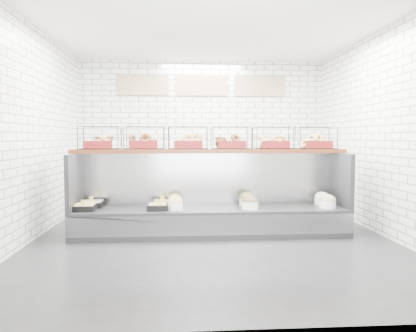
{
  "coord_description": "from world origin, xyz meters",
  "views": [
    {
      "loc": [
        -0.44,
        -5.65,
        1.43
      ],
      "look_at": [
        -0.03,
        0.45,
        1.0
      ],
      "focal_mm": 35.0,
      "sensor_mm": 36.0,
      "label": 1
    }
  ],
  "objects": [
    {
      "name": "prep_counter",
      "position": [
        -0.01,
        2.43,
        0.47
      ],
      "size": [
        4.0,
        0.6,
        1.2
      ],
      "color": "#93969B",
      "rests_on": "ground"
    },
    {
      "name": "room_shell",
      "position": [
        0.0,
        0.6,
        2.06
      ],
      "size": [
        5.02,
        5.51,
        3.01
      ],
      "color": "white",
      "rests_on": "ground"
    },
    {
      "name": "display_case",
      "position": [
        0.0,
        0.35,
        0.32
      ],
      "size": [
        4.0,
        0.9,
        1.2
      ],
      "color": "black",
      "rests_on": "ground"
    },
    {
      "name": "ground",
      "position": [
        0.0,
        0.0,
        0.0
      ],
      "size": [
        5.5,
        5.5,
        0.0
      ],
      "primitive_type": "plane",
      "color": "black",
      "rests_on": "ground"
    },
    {
      "name": "bagel_shelf",
      "position": [
        -0.0,
        0.52,
        1.38
      ],
      "size": [
        4.1,
        0.5,
        0.4
      ],
      "color": "#4A1F0F",
      "rests_on": "display_case"
    }
  ]
}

